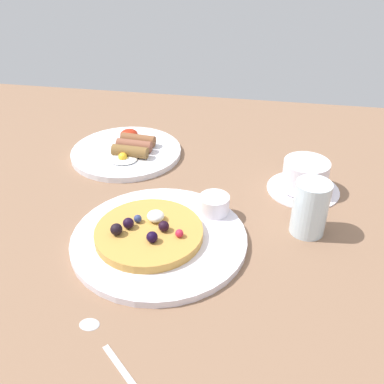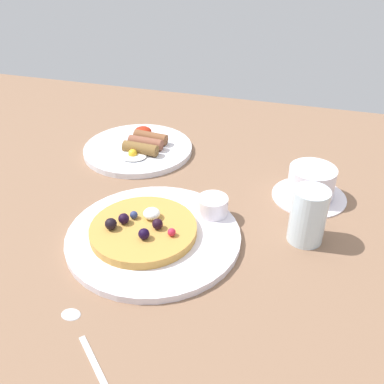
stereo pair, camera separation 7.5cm
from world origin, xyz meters
TOP-DOWN VIEW (x-y plane):
  - ground_plane at (0.00, 0.00)cm, footprint 186.60×117.27cm
  - pancake_plate at (2.71, -10.04)cm, footprint 29.76×29.76cm
  - pancake_with_berries at (1.07, -10.50)cm, footprint 18.19×18.19cm
  - syrup_ramekin at (10.94, -1.46)cm, footprint 5.48×5.48cm
  - breakfast_plate at (-12.06, 19.02)cm, footprint 25.01×25.01cm
  - fried_breakfast at (-10.72, 19.35)cm, footprint 9.22×15.24cm
  - coffee_saucer at (27.42, 10.69)cm, footprint 14.40×14.40cm
  - coffee_cup at (27.41, 10.54)cm, footprint 8.98×12.04cm
  - teaspoon at (-0.16, -31.07)cm, footprint 11.61×10.43cm
  - water_glass at (27.48, -2.71)cm, footprint 6.01×6.01cm

SIDE VIEW (x-z plane):
  - ground_plane at x=0.00cm, z-range -3.00..0.00cm
  - teaspoon at x=-0.16cm, z-range -0.05..0.55cm
  - coffee_saucer at x=27.42cm, z-range 0.00..0.61cm
  - pancake_plate at x=2.71cm, z-range 0.00..1.25cm
  - breakfast_plate at x=-12.06cm, z-range 0.00..1.32cm
  - pancake_with_berries at x=1.07cm, z-range 0.39..3.90cm
  - fried_breakfast at x=-10.72cm, z-range 1.09..3.86cm
  - syrup_ramekin at x=10.94cm, z-range 1.30..4.56cm
  - coffee_cup at x=27.41cm, z-range 0.72..6.62cm
  - water_glass at x=27.48cm, z-range 0.00..9.89cm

